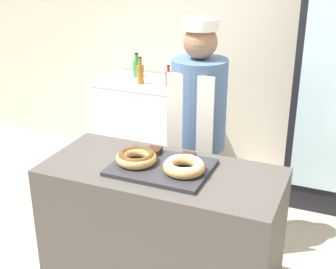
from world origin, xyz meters
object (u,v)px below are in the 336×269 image
object	(u,v)px
donut_chocolate_glaze	(136,157)
brownie_back_left	(154,151)
baker_person	(198,136)
bottle_green	(137,67)
serving_tray	(161,167)
chest_freezer	(146,124)
bottle_amber	(140,73)
brownie_back_right	(188,157)
donut_light_glaze	(184,166)
bottle_red	(168,78)
beverage_fridge	(336,94)

from	to	relation	value
donut_chocolate_glaze	brownie_back_left	bearing A→B (deg)	76.71
baker_person	bottle_green	distance (m)	1.67
donut_chocolate_glaze	bottle_green	distance (m)	2.13
brownie_back_left	serving_tray	bearing A→B (deg)	-52.63
chest_freezer	bottle_amber	bearing A→B (deg)	-93.82
baker_person	bottle_amber	bearing A→B (deg)	132.44
serving_tray	chest_freezer	bearing A→B (deg)	118.15
brownie_back_left	baker_person	size ratio (longest dim) A/B	0.05
brownie_back_right	brownie_back_left	bearing A→B (deg)	180.00
brownie_back_left	bottle_amber	world-z (taller)	bottle_amber
serving_tray	donut_light_glaze	world-z (taller)	donut_light_glaze
bottle_red	donut_chocolate_glaze	bearing A→B (deg)	-73.09
donut_chocolate_glaze	serving_tray	bearing A→B (deg)	8.26
brownie_back_left	bottle_amber	xyz separation A→B (m)	(-0.84, 1.52, 0.02)
baker_person	bottle_red	size ratio (longest dim) A/B	8.44
serving_tray	baker_person	distance (m)	0.63
brownie_back_right	beverage_fridge	bearing A→B (deg)	66.22
brownie_back_left	brownie_back_right	size ratio (longest dim) A/B	1.00
brownie_back_right	serving_tray	bearing A→B (deg)	-127.37
bottle_amber	donut_chocolate_glaze	bearing A→B (deg)	-64.69
bottle_red	bottle_amber	xyz separation A→B (m)	(-0.28, -0.03, 0.02)
brownie_back_right	chest_freezer	world-z (taller)	brownie_back_right
brownie_back_right	bottle_amber	world-z (taller)	bottle_amber
bottle_red	bottle_green	xyz separation A→B (m)	(-0.43, 0.19, 0.01)
beverage_fridge	bottle_amber	bearing A→B (deg)	-177.22
beverage_fridge	bottle_green	size ratio (longest dim) A/B	8.23
serving_tray	beverage_fridge	size ratio (longest dim) A/B	0.29
donut_chocolate_glaze	bottle_red	size ratio (longest dim) A/B	1.18
brownie_back_left	beverage_fridge	world-z (taller)	beverage_fridge
chest_freezer	bottle_amber	size ratio (longest dim) A/B	3.46
brownie_back_left	bottle_amber	bearing A→B (deg)	118.81
serving_tray	donut_light_glaze	distance (m)	0.16
donut_light_glaze	beverage_fridge	world-z (taller)	beverage_fridge
beverage_fridge	bottle_green	xyz separation A→B (m)	(-1.91, 0.14, 0.00)
brownie_back_right	bottle_green	xyz separation A→B (m)	(-1.21, 1.75, 0.02)
bottle_red	bottle_green	bearing A→B (deg)	155.42
serving_tray	bottle_red	size ratio (longest dim) A/B	2.79
brownie_back_left	brownie_back_right	bearing A→B (deg)	0.00
donut_light_glaze	brownie_back_left	size ratio (longest dim) A/B	2.97
bottle_amber	brownie_back_right	bearing A→B (deg)	-55.24
chest_freezer	bottle_amber	xyz separation A→B (m)	(-0.01, -0.09, 0.54)
baker_person	beverage_fridge	size ratio (longest dim) A/B	0.86
bottle_green	donut_chocolate_glaze	bearing A→B (deg)	-63.62
baker_person	donut_chocolate_glaze	bearing A→B (deg)	-102.76
beverage_fridge	bottle_green	world-z (taller)	beverage_fridge
donut_chocolate_glaze	donut_light_glaze	bearing A→B (deg)	0.00
baker_person	beverage_fridge	bearing A→B (deg)	53.84
serving_tray	bottle_red	distance (m)	1.82
bottle_amber	bottle_green	bearing A→B (deg)	123.73
beverage_fridge	baker_person	bearing A→B (deg)	-126.16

